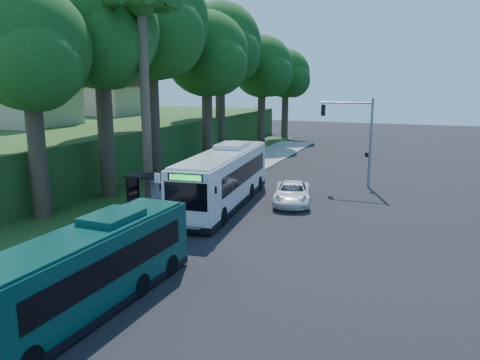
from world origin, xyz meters
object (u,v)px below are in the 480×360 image
at_px(white_bus, 224,177).
at_px(pickup, 292,193).
at_px(bus_shelter, 150,186).
at_px(teal_bus, 84,271).

distance_m(white_bus, pickup, 4.86).
height_order(bus_shelter, pickup, bus_shelter).
bearing_deg(teal_bus, bus_shelter, 113.08).
height_order(white_bus, pickup, white_bus).
bearing_deg(pickup, bus_shelter, -155.76).
bearing_deg(white_bus, pickup, 20.19).
height_order(teal_bus, pickup, teal_bus).
bearing_deg(bus_shelter, teal_bus, -68.76).
bearing_deg(teal_bus, pickup, 82.13).
relative_size(white_bus, teal_bus, 1.21).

